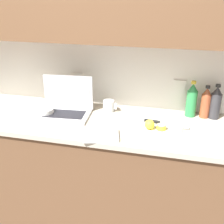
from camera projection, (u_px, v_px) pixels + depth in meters
The scene contains 14 objects.
ground_plane at pixel (89, 214), 2.37m from camera, with size 12.00×12.00×0.00m, color #564C47.
wall_back at pixel (92, 18), 1.95m from camera, with size 5.20×0.38×2.60m.
counter_unit at pixel (84, 168), 2.20m from camera, with size 2.10×0.63×0.89m.
laptop at pixel (66, 106), 2.07m from camera, with size 0.39×0.29×0.27m.
cutting_board at pixel (156, 126), 1.89m from camera, with size 0.35×0.26×0.01m, color silver.
knife at pixel (158, 122), 1.92m from camera, with size 0.31×0.06×0.02m.
lemon_half_cut at pixel (161, 127), 1.84m from camera, with size 0.06×0.06×0.03m.
lemon_whole_beside at pixel (150, 124), 1.84m from camera, with size 0.07×0.07×0.07m.
bottle_green_soda at pixel (192, 100), 2.01m from camera, with size 0.08×0.08×0.26m.
bottle_oil_tall at pixel (206, 103), 1.99m from camera, with size 0.07×0.07×0.24m.
bottle_water_clear at pixel (216, 103), 1.98m from camera, with size 0.08×0.08×0.25m.
measuring_cup at pixel (109, 106), 2.11m from camera, with size 0.10×0.08×0.09m.
bowl_white at pixel (44, 112), 2.06m from camera, with size 0.14×0.14×0.05m.
dish_towel at pixel (101, 135), 1.76m from camera, with size 0.22×0.16×0.02m, color white.
Camera 1 is at (0.62, -1.72, 1.76)m, focal length 45.00 mm.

